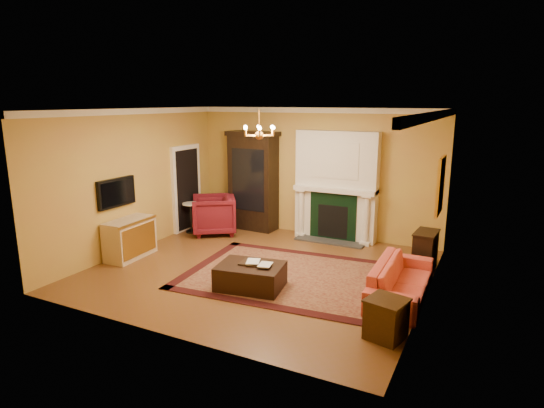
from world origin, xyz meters
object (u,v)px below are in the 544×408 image
Objects in this scene: console_table at (425,251)px; commode at (130,238)px; china_cabinet at (253,183)px; pedestal_table at (191,215)px; wingback_armchair at (214,213)px; coral_sofa at (402,274)px; leather_ottoman at (251,276)px; end_table at (386,320)px.

commode is at bearing -155.93° from console_table.
console_table is at bearing 17.43° from commode.
pedestal_table is (-1.19, -0.99, -0.74)m from china_cabinet.
wingback_armchair is (-0.65, -0.82, -0.65)m from china_cabinet.
commode is (-0.56, -2.22, -0.11)m from wingback_armchair.
coral_sofa is (4.15, -2.54, -0.76)m from china_cabinet.
wingback_armchair is 0.50× the size of coral_sofa.
coral_sofa is at bearing 8.86° from leather_ottoman.
console_table is at bearing 53.17° from wingback_armchair.
china_cabinet is 3.29× the size of console_table.
console_table is at bearing -6.56° from coral_sofa.
coral_sofa is 2.89× the size of console_table.
commode is at bearing -90.84° from pedestal_table.
commode is 1.52× the size of console_table.
china_cabinet is at bearing 57.26° from coral_sofa.
commode is 5.39m from coral_sofa.
wingback_armchair is 0.95× the size of commode.
china_cabinet is 4.93m from coral_sofa.
coral_sofa reaches higher than end_table.
wingback_armchair reaches higher than leather_ottoman.
console_table is (0.06, 2.97, 0.08)m from end_table.
wingback_armchair reaches higher than commode.
china_cabinet is 4.48m from console_table.
console_table is (4.29, -0.99, -0.81)m from china_cabinet.
wingback_armchair is 0.57m from pedestal_table.
china_cabinet is at bearing 170.71° from console_table.
china_cabinet is at bearing 136.90° from end_table.
leather_ottoman is at bearing -59.51° from china_cabinet.
china_cabinet reaches higher than console_table.
china_cabinet reaches higher than commode.
china_cabinet is 1.23m from wingback_armchair.
china_cabinet is 2.27× the size of wingback_armchair.
leather_ottoman is at bearing -8.26° from commode.
console_table reaches higher than leather_ottoman.
pedestal_table is 5.48m from console_table.
commode reaches higher than leather_ottoman.
wingback_armchair is 3.49m from leather_ottoman.
console_table is (5.48, -0.00, -0.07)m from pedestal_table.
console_table is at bearing 33.38° from leather_ottoman.
console_table is (0.14, 1.54, -0.05)m from coral_sofa.
china_cabinet is 5.87m from end_table.
commode is 2.01× the size of end_table.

